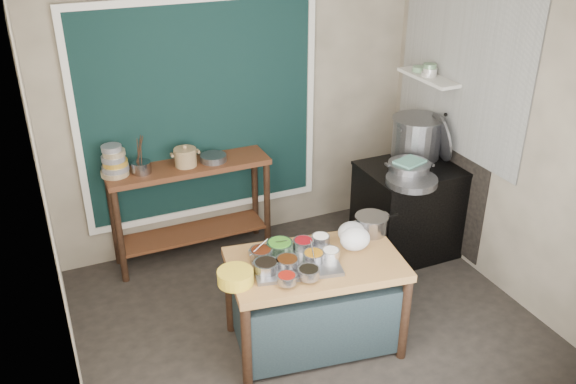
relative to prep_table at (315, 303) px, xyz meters
name	(u,v)px	position (x,y,z in m)	size (l,w,h in m)	color
floor	(304,319)	(0.06, 0.30, -0.39)	(3.50, 3.00, 0.02)	#2C2621
back_wall	(236,100)	(0.06, 1.81, 1.02)	(3.50, 0.02, 2.80)	gray
left_wall	(46,208)	(-1.70, 0.30, 1.02)	(0.02, 3.00, 2.80)	gray
right_wall	(501,126)	(1.82, 0.30, 1.02)	(0.02, 3.00, 2.80)	gray
curtain_panel	(201,112)	(-0.29, 1.77, 0.98)	(2.10, 0.02, 1.90)	black
curtain_frame	(201,112)	(-0.29, 1.76, 0.98)	(2.22, 0.03, 2.02)	beige
tile_panel	(462,56)	(1.79, 0.85, 1.48)	(0.02, 1.70, 1.70)	#B2B2AA
soot_patch	(441,173)	(1.80, 0.95, 0.32)	(0.01, 1.30, 1.30)	black
wall_shelf	(429,77)	(1.69, 1.15, 1.23)	(0.22, 0.70, 0.03)	beige
prep_table	(315,303)	(0.00, 0.00, 0.00)	(1.25, 0.72, 0.75)	olive
back_counter	(192,211)	(-0.49, 1.58, 0.10)	(1.45, 0.40, 0.95)	#522917
stove_block	(410,211)	(1.41, 0.85, 0.05)	(0.90, 0.68, 0.85)	black
stove_top	(414,168)	(1.41, 0.85, 0.49)	(0.92, 0.69, 0.03)	black
condiment_tray	(295,263)	(-0.15, 0.02, 0.39)	(0.61, 0.43, 0.03)	gray
condiment_bowls	(291,257)	(-0.18, 0.04, 0.44)	(0.67, 0.55, 0.08)	gray
yellow_basin	(235,277)	(-0.62, -0.02, 0.42)	(0.25, 0.25, 0.10)	#B68E20
saucepan	(371,224)	(0.57, 0.19, 0.45)	(0.26, 0.26, 0.14)	gray
plastic_bag_a	(355,239)	(0.34, 0.03, 0.46)	(0.23, 0.20, 0.17)	white
plastic_bag_b	(351,232)	(0.36, 0.14, 0.45)	(0.21, 0.18, 0.16)	white
bowl_stack	(114,162)	(-1.11, 1.61, 0.69)	(0.24, 0.24, 0.27)	tan
utensil_cup	(141,167)	(-0.90, 1.57, 0.63)	(0.17, 0.17, 0.10)	gray
ceramic_crock	(186,158)	(-0.51, 1.56, 0.65)	(0.21, 0.21, 0.14)	#7D6144
wide_bowl	(213,158)	(-0.26, 1.56, 0.60)	(0.24, 0.24, 0.06)	gray
stock_pot	(416,137)	(1.56, 1.06, 0.69)	(0.48, 0.48, 0.38)	gray
pot_lid	(441,137)	(1.71, 0.90, 0.73)	(0.46, 0.46, 0.02)	gray
steamer	(409,169)	(1.26, 0.72, 0.57)	(0.38, 0.38, 0.12)	gray
green_cloth	(410,162)	(1.26, 0.72, 0.64)	(0.24, 0.19, 0.02)	#5DA190
shallow_pan	(412,181)	(1.19, 0.57, 0.53)	(0.44, 0.44, 0.06)	gray
shelf_bowl_stack	(430,70)	(1.69, 1.14, 1.29)	(0.14, 0.14, 0.11)	silver
shelf_bowl_green	(419,69)	(1.69, 1.30, 1.26)	(0.13, 0.13, 0.05)	gray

